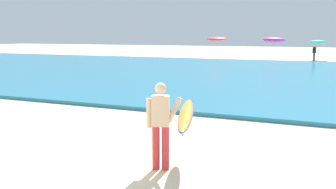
{
  "coord_description": "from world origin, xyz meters",
  "views": [
    {
      "loc": [
        4.82,
        -6.84,
        2.66
      ],
      "look_at": [
        0.42,
        2.65,
        1.1
      ],
      "focal_mm": 43.58,
      "sensor_mm": 36.0,
      "label": 1
    }
  ],
  "objects_px": {
    "surfer_with_board": "(172,119)",
    "beach_umbrella_2": "(318,42)",
    "beachgoer_near_row_left": "(314,53)",
    "beach_umbrella_1": "(274,40)",
    "beach_umbrella_0": "(217,39)"
  },
  "relations": [
    {
      "from": "beach_umbrella_1",
      "to": "beach_umbrella_2",
      "type": "bearing_deg",
      "value": 22.59
    },
    {
      "from": "beach_umbrella_0",
      "to": "beach_umbrella_1",
      "type": "xyz_separation_m",
      "value": [
        6.21,
        -0.4,
        -0.08
      ]
    },
    {
      "from": "beach_umbrella_1",
      "to": "beachgoer_near_row_left",
      "type": "relative_size",
      "value": 1.5
    },
    {
      "from": "beach_umbrella_1",
      "to": "beach_umbrella_0",
      "type": "bearing_deg",
      "value": 176.35
    },
    {
      "from": "surfer_with_board",
      "to": "beach_umbrella_2",
      "type": "distance_m",
      "value": 37.44
    },
    {
      "from": "beach_umbrella_1",
      "to": "beach_umbrella_2",
      "type": "height_order",
      "value": "beach_umbrella_1"
    },
    {
      "from": "beach_umbrella_1",
      "to": "surfer_with_board",
      "type": "bearing_deg",
      "value": -82.58
    },
    {
      "from": "beach_umbrella_0",
      "to": "beachgoer_near_row_left",
      "type": "distance_m",
      "value": 10.45
    },
    {
      "from": "surfer_with_board",
      "to": "beachgoer_near_row_left",
      "type": "height_order",
      "value": "surfer_with_board"
    },
    {
      "from": "surfer_with_board",
      "to": "beach_umbrella_1",
      "type": "distance_m",
      "value": 36.02
    },
    {
      "from": "beach_umbrella_1",
      "to": "beachgoer_near_row_left",
      "type": "distance_m",
      "value": 4.36
    },
    {
      "from": "beachgoer_near_row_left",
      "to": "beach_umbrella_2",
      "type": "bearing_deg",
      "value": 88.46
    },
    {
      "from": "surfer_with_board",
      "to": "beach_umbrella_2",
      "type": "xyz_separation_m",
      "value": [
        -0.51,
        37.43,
        0.81
      ]
    },
    {
      "from": "beach_umbrella_2",
      "to": "beach_umbrella_1",
      "type": "bearing_deg",
      "value": -157.41
    },
    {
      "from": "surfer_with_board",
      "to": "beach_umbrella_1",
      "type": "bearing_deg",
      "value": 97.42
    }
  ]
}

